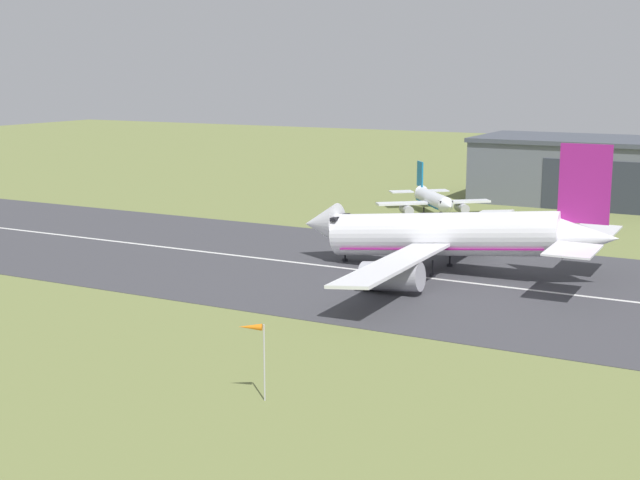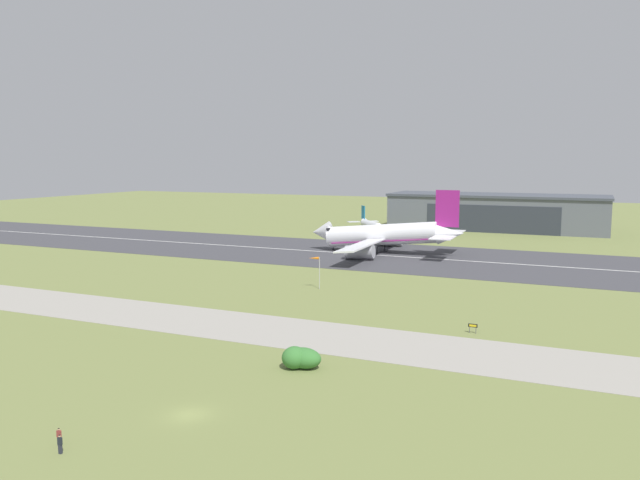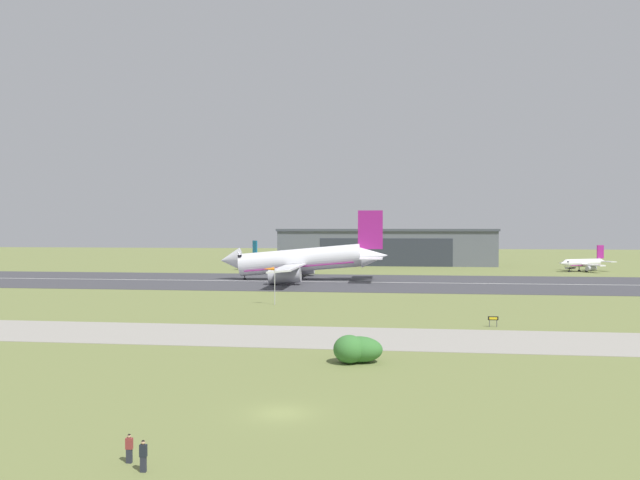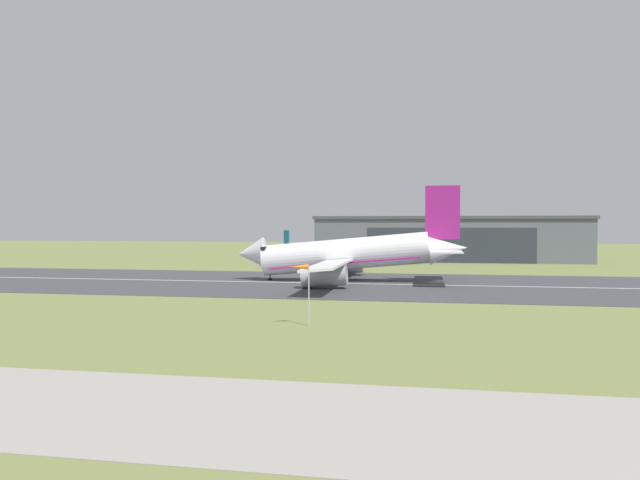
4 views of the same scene
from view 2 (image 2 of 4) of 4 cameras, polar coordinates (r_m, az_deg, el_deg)
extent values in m
plane|color=olive|center=(117.76, 4.47, -5.75)|extent=(650.42, 650.42, 0.00)
cube|color=#3D3D42|center=(171.25, 10.79, -1.73)|extent=(410.42, 51.39, 0.06)
cube|color=silver|center=(171.25, 10.79, -1.72)|extent=(369.38, 0.70, 0.01)
cube|color=gray|center=(96.10, -0.36, -8.73)|extent=(307.82, 16.00, 0.05)
cube|color=slate|center=(249.30, 15.84, 2.39)|extent=(79.91, 25.49, 12.69)
cube|color=#424751|center=(248.84, 15.90, 3.94)|extent=(80.91, 26.49, 0.90)
cube|color=#2D333D|center=(236.79, 15.39, 1.85)|extent=(47.95, 0.12, 10.15)
cylinder|color=white|center=(179.55, 5.66, 0.49)|extent=(32.77, 6.73, 8.77)
cone|color=white|center=(185.83, 0.10, 0.76)|extent=(6.01, 6.10, 6.41)
cone|color=white|center=(174.79, 11.85, 0.54)|extent=(7.72, 5.54, 5.97)
cube|color=black|center=(184.60, 0.95, 1.08)|extent=(1.25, 5.09, 0.53)
cube|color=#991E7A|center=(179.75, 5.65, -0.03)|extent=(29.05, 6.34, 2.75)
cube|color=white|center=(195.53, 6.87, 0.72)|extent=(6.02, 27.02, 0.87)
cylinder|color=#A8A8B2|center=(194.01, 6.39, 0.05)|extent=(8.13, 3.88, 4.36)
cube|color=white|center=(164.36, 3.77, -0.49)|extent=(6.02, 27.02, 0.87)
cylinder|color=#A8A8B2|center=(167.01, 3.66, -1.09)|extent=(8.13, 3.88, 4.36)
cube|color=#991E7A|center=(174.32, 11.57, 2.83)|extent=(6.49, 0.43, 10.13)
cube|color=white|center=(182.30, 12.08, 0.75)|extent=(5.89, 9.25, 0.24)
cube|color=white|center=(167.59, 11.14, 0.21)|extent=(5.89, 9.25, 0.24)
cylinder|color=black|center=(184.92, 1.22, -0.58)|extent=(0.24, 0.24, 2.36)
cylinder|color=black|center=(185.05, 1.21, -0.87)|extent=(0.84, 0.84, 0.44)
cylinder|color=black|center=(183.53, 5.92, -0.68)|extent=(0.24, 0.24, 2.36)
cylinder|color=black|center=(183.66, 5.92, -0.97)|extent=(0.84, 0.84, 0.44)
cylinder|color=black|center=(176.75, 5.26, -0.97)|extent=(0.24, 0.24, 2.36)
cylinder|color=black|center=(176.89, 5.26, -1.28)|extent=(0.84, 0.84, 0.44)
cylinder|color=silver|center=(228.79, 4.69, 1.38)|extent=(11.58, 13.04, 2.94)
cone|color=silver|center=(220.83, 5.48, 1.16)|extent=(3.96, 3.92, 2.94)
cone|color=silver|center=(237.16, 3.92, 1.72)|extent=(4.30, 4.41, 2.65)
cube|color=black|center=(222.11, 5.34, 1.35)|extent=(2.63, 2.45, 0.44)
cube|color=#146B9E|center=(228.88, 4.69, 1.18)|extent=(10.53, 11.83, 0.20)
cube|color=silver|center=(226.42, 3.21, 1.20)|extent=(9.08, 8.17, 0.40)
cylinder|color=#A8A8B2|center=(226.33, 3.44, 0.90)|extent=(3.86, 4.11, 1.83)
cube|color=silver|center=(230.89, 6.19, 1.29)|extent=(9.08, 8.17, 0.40)
cylinder|color=#A8A8B2|center=(230.27, 6.05, 0.98)|extent=(3.86, 4.11, 1.83)
cube|color=#146B9E|center=(236.36, 3.97, 2.54)|extent=(2.27, 2.64, 5.01)
cube|color=silver|center=(235.81, 3.08, 1.68)|extent=(5.25, 5.04, 0.24)
cube|color=silver|center=(238.34, 4.77, 1.72)|extent=(5.25, 5.04, 0.24)
cylinder|color=black|center=(223.41, 5.23, 0.65)|extent=(0.24, 0.24, 1.53)
cylinder|color=black|center=(223.47, 5.23, 0.51)|extent=(0.84, 0.84, 0.44)
cylinder|color=black|center=(228.61, 4.25, 0.81)|extent=(0.24, 0.24, 1.53)
cylinder|color=black|center=(228.68, 4.25, 0.68)|extent=(0.84, 0.84, 0.44)
cylinder|color=black|center=(229.86, 5.08, 0.84)|extent=(0.24, 0.24, 1.53)
cylinder|color=black|center=(229.92, 5.08, 0.71)|extent=(0.84, 0.84, 0.44)
ellipsoid|color=#387533|center=(81.38, -2.35, -10.69)|extent=(3.25, 3.39, 2.87)
ellipsoid|color=#387533|center=(81.54, -1.50, -10.73)|extent=(4.73, 3.32, 2.64)
cylinder|color=#B7B7BC|center=(129.22, -0.05, -3.03)|extent=(0.14, 0.14, 6.73)
cone|color=orange|center=(128.70, -0.56, -1.67)|extent=(2.06, 1.37, 0.60)
cylinder|color=#4C4C51|center=(100.25, 13.51, -7.99)|extent=(0.10, 0.10, 0.94)
cylinder|color=#4C4C51|center=(100.09, 14.07, -8.03)|extent=(0.10, 0.10, 0.94)
cube|color=black|center=(99.98, 13.80, -7.61)|extent=(1.42, 0.12, 0.53)
cube|color=yellow|center=(99.91, 13.80, -7.61)|extent=(1.08, 0.02, 0.32)
cube|color=#282B38|center=(66.09, -22.73, -16.61)|extent=(0.32, 0.22, 0.82)
cube|color=maroon|center=(65.80, -22.76, -16.03)|extent=(0.40, 0.24, 0.65)
sphere|color=tan|center=(65.64, -22.78, -15.68)|extent=(0.22, 0.22, 0.22)
sphere|color=black|center=(65.62, -22.78, -15.65)|extent=(0.19, 0.19, 0.19)
cube|color=#282B38|center=(64.42, -22.65, -17.23)|extent=(0.32, 0.22, 0.87)
cube|color=#1E232D|center=(64.11, -22.69, -16.59)|extent=(0.40, 0.24, 0.69)
sphere|color=tan|center=(63.92, -22.71, -16.21)|extent=(0.23, 0.23, 0.23)
sphere|color=black|center=(63.91, -22.71, -16.18)|extent=(0.20, 0.20, 0.20)
camera|label=1|loc=(56.93, 10.37, 8.35)|focal=50.00mm
camera|label=3|loc=(32.54, -51.35, -18.89)|focal=35.00mm
camera|label=4|loc=(64.30, -12.85, -6.83)|focal=35.00mm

